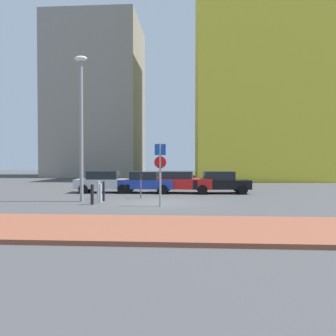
{
  "coord_description": "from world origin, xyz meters",
  "views": [
    {
      "loc": [
        1.63,
        -17.44,
        2.25
      ],
      "look_at": [
        0.26,
        3.81,
        1.79
      ],
      "focal_mm": 34.96,
      "sensor_mm": 36.0,
      "label": 1
    }
  ],
  "objects_px": {
    "parked_car_blue": "(145,182)",
    "street_lamp": "(81,117)",
    "traffic_bollard_far": "(92,195)",
    "parked_car_red": "(182,182)",
    "traffic_bollard_mid": "(100,193)",
    "parking_sign_post": "(160,167)",
    "parking_meter": "(141,183)",
    "parked_car_silver": "(107,182)",
    "traffic_bollard_near": "(98,190)",
    "parked_car_black": "(220,182)",
    "traffic_bollard_edge": "(104,191)"
  },
  "relations": [
    {
      "from": "street_lamp",
      "to": "traffic_bollard_mid",
      "type": "distance_m",
      "value": 4.32
    },
    {
      "from": "traffic_bollard_far",
      "to": "parked_car_blue",
      "type": "bearing_deg",
      "value": 73.36
    },
    {
      "from": "parked_car_blue",
      "to": "parked_car_red",
      "type": "distance_m",
      "value": 2.59
    },
    {
      "from": "parking_sign_post",
      "to": "parking_meter",
      "type": "distance_m",
      "value": 3.78
    },
    {
      "from": "street_lamp",
      "to": "traffic_bollard_edge",
      "type": "xyz_separation_m",
      "value": [
        1.16,
        0.29,
        -4.1
      ]
    },
    {
      "from": "traffic_bollard_far",
      "to": "traffic_bollard_mid",
      "type": "bearing_deg",
      "value": 75.89
    },
    {
      "from": "parked_car_blue",
      "to": "street_lamp",
      "type": "xyz_separation_m",
      "value": [
        -2.84,
        -5.06,
        3.89
      ]
    },
    {
      "from": "parked_car_black",
      "to": "traffic_bollard_mid",
      "type": "relative_size",
      "value": 3.98
    },
    {
      "from": "traffic_bollard_near",
      "to": "traffic_bollard_far",
      "type": "distance_m",
      "value": 2.38
    },
    {
      "from": "parked_car_blue",
      "to": "parking_meter",
      "type": "bearing_deg",
      "value": -86.36
    },
    {
      "from": "parked_car_silver",
      "to": "parked_car_black",
      "type": "bearing_deg",
      "value": -0.06
    },
    {
      "from": "parked_car_blue",
      "to": "traffic_bollard_mid",
      "type": "xyz_separation_m",
      "value": [
        -1.67,
        -5.46,
        -0.26
      ]
    },
    {
      "from": "parked_car_black",
      "to": "street_lamp",
      "type": "relative_size",
      "value": 0.5
    },
    {
      "from": "parked_car_red",
      "to": "traffic_bollard_mid",
      "type": "xyz_separation_m",
      "value": [
        -4.26,
        -5.52,
        -0.29
      ]
    },
    {
      "from": "traffic_bollard_mid",
      "to": "traffic_bollard_edge",
      "type": "relative_size",
      "value": 0.92
    },
    {
      "from": "parked_car_red",
      "to": "parking_meter",
      "type": "distance_m",
      "value": 4.19
    },
    {
      "from": "parked_car_red",
      "to": "traffic_bollard_far",
      "type": "distance_m",
      "value": 7.76
    },
    {
      "from": "parked_car_blue",
      "to": "street_lamp",
      "type": "relative_size",
      "value": 0.53
    },
    {
      "from": "parked_car_silver",
      "to": "parking_meter",
      "type": "distance_m",
      "value": 4.55
    },
    {
      "from": "parking_meter",
      "to": "traffic_bollard_edge",
      "type": "distance_m",
      "value": 2.38
    },
    {
      "from": "parking_meter",
      "to": "street_lamp",
      "type": "bearing_deg",
      "value": -151.28
    },
    {
      "from": "parking_sign_post",
      "to": "traffic_bollard_far",
      "type": "relative_size",
      "value": 3.0
    },
    {
      "from": "traffic_bollard_edge",
      "to": "parked_car_silver",
      "type": "bearing_deg",
      "value": 102.46
    },
    {
      "from": "traffic_bollard_mid",
      "to": "parked_car_black",
      "type": "bearing_deg",
      "value": 38.5
    },
    {
      "from": "parked_car_black",
      "to": "traffic_bollard_far",
      "type": "xyz_separation_m",
      "value": [
        -7.14,
        -6.33,
        -0.27
      ]
    },
    {
      "from": "parking_sign_post",
      "to": "parking_meter",
      "type": "bearing_deg",
      "value": 113.8
    },
    {
      "from": "parked_car_blue",
      "to": "traffic_bollard_far",
      "type": "relative_size",
      "value": 4.08
    },
    {
      "from": "parking_sign_post",
      "to": "street_lamp",
      "type": "height_order",
      "value": "street_lamp"
    },
    {
      "from": "parked_car_black",
      "to": "traffic_bollard_edge",
      "type": "xyz_separation_m",
      "value": [
        -6.93,
        -4.83,
        -0.24
      ]
    },
    {
      "from": "parked_car_blue",
      "to": "street_lamp",
      "type": "distance_m",
      "value": 6.98
    },
    {
      "from": "street_lamp",
      "to": "traffic_bollard_near",
      "type": "distance_m",
      "value": 4.31
    },
    {
      "from": "street_lamp",
      "to": "traffic_bollard_mid",
      "type": "relative_size",
      "value": 7.92
    },
    {
      "from": "parked_car_silver",
      "to": "parking_sign_post",
      "type": "xyz_separation_m",
      "value": [
        4.43,
        -6.78,
        1.18
      ]
    },
    {
      "from": "street_lamp",
      "to": "traffic_bollard_edge",
      "type": "relative_size",
      "value": 7.29
    },
    {
      "from": "parked_car_red",
      "to": "traffic_bollard_near",
      "type": "bearing_deg",
      "value": -140.37
    },
    {
      "from": "parked_car_silver",
      "to": "street_lamp",
      "type": "distance_m",
      "value": 6.42
    },
    {
      "from": "parked_car_blue",
      "to": "parked_car_red",
      "type": "xyz_separation_m",
      "value": [
        2.59,
        0.06,
        0.03
      ]
    },
    {
      "from": "parked_car_blue",
      "to": "traffic_bollard_far",
      "type": "distance_m",
      "value": 6.56
    },
    {
      "from": "street_lamp",
      "to": "traffic_bollard_mid",
      "type": "xyz_separation_m",
      "value": [
        1.16,
        -0.4,
        -4.14
      ]
    },
    {
      "from": "parked_car_blue",
      "to": "parked_car_black",
      "type": "xyz_separation_m",
      "value": [
        5.26,
        0.05,
        0.03
      ]
    },
    {
      "from": "parked_car_blue",
      "to": "traffic_bollard_far",
      "type": "xyz_separation_m",
      "value": [
        -1.88,
        -6.28,
        -0.24
      ]
    },
    {
      "from": "traffic_bollard_far",
      "to": "traffic_bollard_near",
      "type": "bearing_deg",
      "value": 98.09
    },
    {
      "from": "parked_car_black",
      "to": "parking_sign_post",
      "type": "relative_size",
      "value": 1.29
    },
    {
      "from": "parked_car_blue",
      "to": "parking_sign_post",
      "type": "bearing_deg",
      "value": -75.93
    },
    {
      "from": "traffic_bollard_mid",
      "to": "traffic_bollard_edge",
      "type": "height_order",
      "value": "traffic_bollard_edge"
    },
    {
      "from": "parked_car_black",
      "to": "parked_car_blue",
      "type": "bearing_deg",
      "value": -179.45
    },
    {
      "from": "parked_car_blue",
      "to": "traffic_bollard_far",
      "type": "height_order",
      "value": "parked_car_blue"
    },
    {
      "from": "traffic_bollard_far",
      "to": "parking_meter",
      "type": "bearing_deg",
      "value": 54.07
    },
    {
      "from": "parking_sign_post",
      "to": "traffic_bollard_far",
      "type": "height_order",
      "value": "parking_sign_post"
    },
    {
      "from": "parked_car_red",
      "to": "parked_car_black",
      "type": "relative_size",
      "value": 1.04
    }
  ]
}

